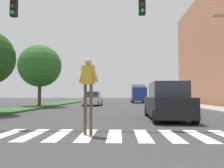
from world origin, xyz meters
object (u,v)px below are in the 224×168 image
(tree_far, at_px, (40,66))
(truck_box_delivery, at_px, (138,93))
(sedan_midblock, at_px, (93,99))
(traffic_light_gantry, at_px, (15,23))
(pedestrian_performer, at_px, (88,84))
(suv_crossing, at_px, (167,102))

(tree_far, relative_size, truck_box_delivery, 1.08)
(tree_far, height_order, sedan_midblock, tree_far)
(tree_far, distance_m, sedan_midblock, 7.44)
(traffic_light_gantry, distance_m, pedestrian_performer, 4.86)
(traffic_light_gantry, height_order, suv_crossing, traffic_light_gantry)
(traffic_light_gantry, xyz_separation_m, truck_box_delivery, (7.73, 27.50, -2.77))
(suv_crossing, bearing_deg, traffic_light_gantry, -160.49)
(sedan_midblock, bearing_deg, suv_crossing, -68.37)
(tree_far, bearing_deg, truck_box_delivery, 48.79)
(suv_crossing, xyz_separation_m, sedan_midblock, (-5.85, 14.75, -0.13))
(traffic_light_gantry, bearing_deg, suv_crossing, 19.51)
(suv_crossing, height_order, truck_box_delivery, truck_box_delivery)
(tree_far, relative_size, suv_crossing, 1.44)
(tree_far, distance_m, pedestrian_performer, 17.78)
(tree_far, bearing_deg, suv_crossing, -45.03)
(tree_far, height_order, suv_crossing, tree_far)
(traffic_light_gantry, height_order, sedan_midblock, traffic_light_gantry)
(traffic_light_gantry, distance_m, sedan_midblock, 17.67)
(traffic_light_gantry, relative_size, pedestrian_performer, 4.09)
(pedestrian_performer, xyz_separation_m, suv_crossing, (3.54, 4.41, -0.73))
(tree_far, relative_size, traffic_light_gantry, 0.66)
(truck_box_delivery, bearing_deg, pedestrian_performer, -98.16)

